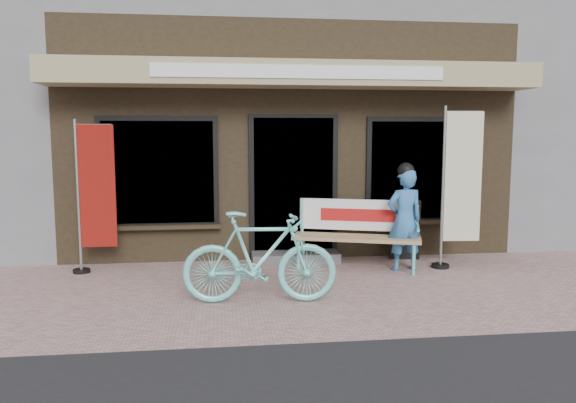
{
  "coord_description": "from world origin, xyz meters",
  "views": [
    {
      "loc": [
        -1.12,
        -6.41,
        1.93
      ],
      "look_at": [
        -0.24,
        0.7,
        1.05
      ],
      "focal_mm": 35.0,
      "sensor_mm": 36.0,
      "label": 1
    }
  ],
  "objects": [
    {
      "name": "bench",
      "position": [
        0.83,
        1.32,
        0.57
      ],
      "size": [
        1.84,
        1.0,
        0.97
      ],
      "rotation": [
        0.0,
        0.0,
        -0.33
      ],
      "color": "#6CD4CA",
      "rests_on": "ground"
    },
    {
      "name": "nobori_red",
      "position": [
        -2.82,
        1.49,
        1.09
      ],
      "size": [
        0.62,
        0.23,
        2.11
      ],
      "rotation": [
        0.0,
        0.0,
        0.01
      ],
      "color": "gray",
      "rests_on": "ground"
    },
    {
      "name": "menu_stand",
      "position": [
        1.69,
        1.76,
        0.47
      ],
      "size": [
        0.46,
        0.17,
        0.91
      ],
      "rotation": [
        0.0,
        0.0,
        -0.17
      ],
      "color": "black",
      "rests_on": "ground"
    },
    {
      "name": "nobori_cream",
      "position": [
        2.26,
        1.14,
        1.19
      ],
      "size": [
        0.68,
        0.27,
        2.3
      ],
      "rotation": [
        0.0,
        0.0,
        -0.08
      ],
      "color": "gray",
      "rests_on": "ground"
    },
    {
      "name": "person",
      "position": [
        1.45,
        1.08,
        0.75
      ],
      "size": [
        0.56,
        0.41,
        1.52
      ],
      "rotation": [
        0.0,
        0.0,
        0.12
      ],
      "color": "teal",
      "rests_on": "ground"
    },
    {
      "name": "bicycle",
      "position": [
        -0.68,
        -0.19,
        0.53
      ],
      "size": [
        1.79,
        0.62,
        1.05
      ],
      "primitive_type": "imported",
      "rotation": [
        0.0,
        0.0,
        1.5
      ],
      "color": "#6CD4CA",
      "rests_on": "ground"
    },
    {
      "name": "storefront",
      "position": [
        0.0,
        4.96,
        2.99
      ],
      "size": [
        7.0,
        6.77,
        6.0
      ],
      "color": "black",
      "rests_on": "ground"
    },
    {
      "name": "ground",
      "position": [
        0.0,
        0.0,
        0.0
      ],
      "size": [
        70.0,
        70.0,
        0.0
      ],
      "primitive_type": "plane",
      "color": "tan",
      "rests_on": "ground"
    }
  ]
}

